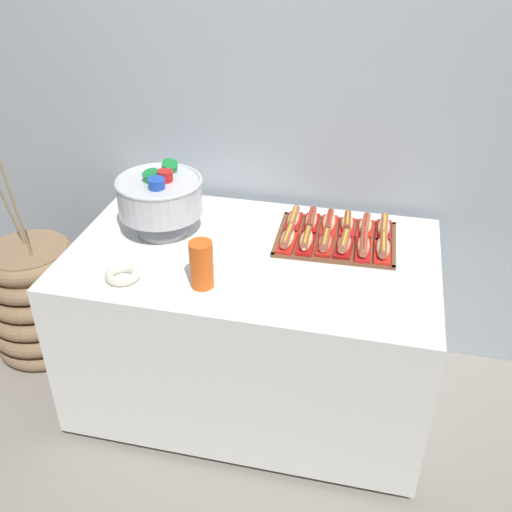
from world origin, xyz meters
TOP-DOWN VIEW (x-y plane):
  - ground_plane at (0.00, 0.00)m, footprint 10.00×10.00m
  - back_wall at (0.00, 0.54)m, footprint 6.00×0.10m
  - buffet_table at (0.00, 0.00)m, footprint 1.46×0.88m
  - floor_vase at (-1.10, 0.10)m, footprint 0.51×0.51m
  - serving_tray at (0.31, 0.16)m, footprint 0.49×0.37m
  - hot_dog_0 at (0.13, 0.08)m, footprint 0.06×0.18m
  - hot_dog_1 at (0.20, 0.08)m, footprint 0.07×0.18m
  - hot_dog_2 at (0.28, 0.08)m, footprint 0.06×0.16m
  - hot_dog_3 at (0.35, 0.08)m, footprint 0.07×0.16m
  - hot_dog_4 at (0.43, 0.09)m, footprint 0.07×0.19m
  - hot_dog_5 at (0.50, 0.09)m, footprint 0.07×0.18m
  - hot_dog_6 at (0.12, 0.24)m, footprint 0.06×0.18m
  - hot_dog_7 at (0.20, 0.24)m, footprint 0.07×0.18m
  - hot_dog_8 at (0.27, 0.25)m, footprint 0.07×0.18m
  - hot_dog_9 at (0.35, 0.25)m, footprint 0.07×0.16m
  - hot_dog_10 at (0.42, 0.25)m, footprint 0.07×0.16m
  - hot_dog_11 at (0.50, 0.25)m, footprint 0.06×0.18m
  - punch_bowl at (-0.40, 0.08)m, footprint 0.35×0.35m
  - cup_stack at (-0.12, -0.27)m, footprint 0.09×0.09m
  - donut at (-0.42, -0.29)m, footprint 0.13×0.13m

SIDE VIEW (x-z plane):
  - ground_plane at x=0.00m, z-range 0.00..0.00m
  - floor_vase at x=-1.10m, z-range -0.27..0.82m
  - buffet_table at x=0.00m, z-range 0.02..0.78m
  - serving_tray at x=0.31m, z-range 0.76..0.77m
  - donut at x=-0.42m, z-range 0.76..0.80m
  - hot_dog_8 at x=0.27m, z-range 0.77..0.82m
  - hot_dog_6 at x=0.12m, z-range 0.77..0.83m
  - hot_dog_1 at x=0.20m, z-range 0.77..0.83m
  - hot_dog_2 at x=0.28m, z-range 0.77..0.83m
  - hot_dog_10 at x=0.42m, z-range 0.77..0.83m
  - hot_dog_0 at x=0.13m, z-range 0.77..0.83m
  - hot_dog_11 at x=0.50m, z-range 0.77..0.83m
  - hot_dog_4 at x=0.43m, z-range 0.77..0.83m
  - hot_dog_7 at x=0.20m, z-range 0.77..0.83m
  - hot_dog_3 at x=0.35m, z-range 0.77..0.83m
  - hot_dog_9 at x=0.35m, z-range 0.77..0.83m
  - hot_dog_5 at x=0.50m, z-range 0.77..0.83m
  - cup_stack at x=-0.12m, z-range 0.76..0.94m
  - punch_bowl at x=-0.40m, z-range 0.79..1.07m
  - back_wall at x=0.00m, z-range 0.00..2.60m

